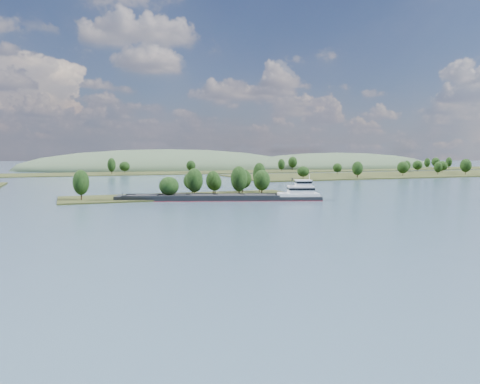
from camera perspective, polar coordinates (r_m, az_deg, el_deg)
name	(u,v)px	position (r m, az deg, el deg)	size (l,w,h in m)	color
ground	(226,215)	(145.69, -1.67, -2.77)	(1800.00, 1800.00, 0.00)	#354B5C
tree_island	(198,188)	(203.42, -5.09, 0.55)	(100.00, 30.60, 14.99)	#262D14
right_bank	(418,174)	(421.52, 20.85, 2.12)	(320.00, 90.00, 14.54)	#262D14
back_shoreline	(133,173)	(420.54, -12.90, 2.28)	(900.00, 60.00, 15.74)	#262D14
hill_east	(337,168)	(575.48, 11.73, 2.93)	(260.00, 140.00, 36.00)	#334630
hill_west	(167,169)	(527.89, -8.84, 2.80)	(320.00, 160.00, 44.00)	#334630
cargo_barge	(234,197)	(188.45, -0.76, -0.57)	(81.20, 35.15, 11.14)	black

